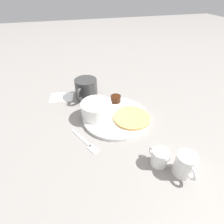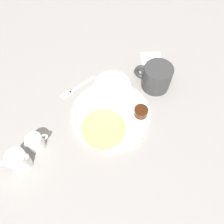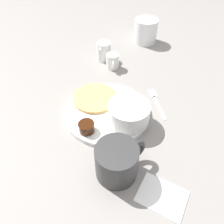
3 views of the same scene
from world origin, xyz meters
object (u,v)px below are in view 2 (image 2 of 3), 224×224
object	(u,v)px
bowl	(112,89)
fork	(74,89)
creamer_pitcher_near	(36,142)
creamer_pitcher_far	(19,161)
coffee_mug	(156,77)
plate	(111,114)

from	to	relation	value
bowl	fork	distance (m)	0.14
creamer_pitcher_near	creamer_pitcher_far	size ratio (longest dim) A/B	0.80
coffee_mug	bowl	bearing A→B (deg)	-84.15
bowl	creamer_pitcher_far	world-z (taller)	creamer_pitcher_far
plate	bowl	size ratio (longest dim) A/B	2.22
bowl	creamer_pitcher_far	distance (m)	0.33
coffee_mug	creamer_pitcher_near	xyz separation A→B (m)	(0.14, -0.39, -0.02)
bowl	creamer_pitcher_near	distance (m)	0.27
coffee_mug	fork	bearing A→B (deg)	-98.74
bowl	fork	size ratio (longest dim) A/B	0.88
coffee_mug	fork	world-z (taller)	coffee_mug
creamer_pitcher_far	fork	distance (m)	0.28
coffee_mug	fork	size ratio (longest dim) A/B	0.89
plate	creamer_pitcher_far	world-z (taller)	creamer_pitcher_far
coffee_mug	creamer_pitcher_far	xyz separation A→B (m)	(0.19, -0.43, -0.01)
creamer_pitcher_near	creamer_pitcher_far	bearing A→B (deg)	-42.21
creamer_pitcher_near	plate	bearing A→B (deg)	104.19
plate	bowl	xyz separation A→B (m)	(-0.07, 0.02, 0.04)
coffee_mug	creamer_pitcher_near	bearing A→B (deg)	-70.52
plate	creamer_pitcher_near	xyz separation A→B (m)	(0.06, -0.22, 0.02)
plate	fork	distance (m)	0.16
bowl	creamer_pitcher_near	bearing A→B (deg)	-63.11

